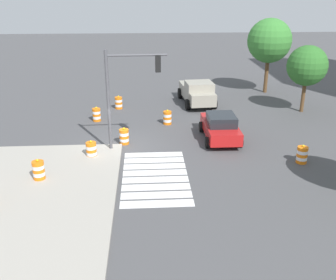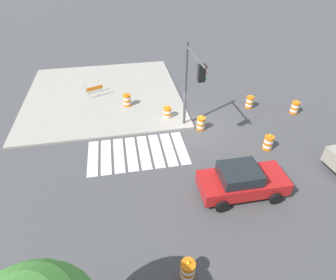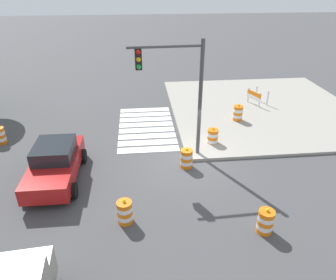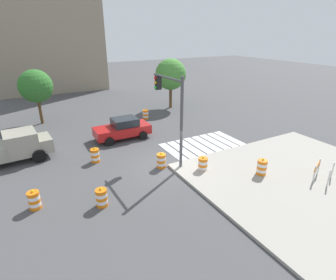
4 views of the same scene
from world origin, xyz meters
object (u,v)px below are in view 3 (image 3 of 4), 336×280
at_px(traffic_barrel_crosswalk_end, 265,221).
at_px(traffic_light_pole, 176,80).
at_px(traffic_barrel_lane_center, 125,212).
at_px(traffic_barrel_far_curb, 186,158).
at_px(traffic_barrel_on_sidewalk, 238,113).
at_px(sports_car, 55,163).
at_px(construction_barricade, 256,96).
at_px(traffic_barrel_median_near, 213,137).
at_px(traffic_barrel_near_corner, 0,136).

xyz_separation_m(traffic_barrel_crosswalk_end, traffic_light_pole, (5.29, 2.51, 3.46)).
bearing_deg(traffic_barrel_lane_center, traffic_barrel_far_curb, -39.20).
distance_m(traffic_barrel_lane_center, traffic_barrel_on_sidewalk, 10.35).
relative_size(sports_car, traffic_light_pole, 0.78).
height_order(construction_barricade, traffic_light_pole, traffic_light_pole).
xyz_separation_m(traffic_barrel_crosswalk_end, traffic_barrel_median_near, (6.31, 0.40, 0.00)).
relative_size(traffic_barrel_crosswalk_end, traffic_barrel_far_curb, 1.00).
bearing_deg(traffic_barrel_near_corner, traffic_barrel_far_curb, -109.05).
distance_m(traffic_barrel_crosswalk_end, traffic_barrel_lane_center, 4.95).
bearing_deg(traffic_barrel_near_corner, traffic_barrel_crosswalk_end, -123.46).
distance_m(traffic_barrel_crosswalk_end, traffic_barrel_median_near, 6.32).
relative_size(traffic_barrel_on_sidewalk, traffic_light_pole, 0.19).
bearing_deg(construction_barricade, sports_car, 122.41).
height_order(traffic_barrel_median_near, traffic_barrel_far_curb, same).
bearing_deg(traffic_barrel_median_near, traffic_barrel_lane_center, 140.18).
bearing_deg(traffic_barrel_near_corner, traffic_barrel_median_near, -96.77).
height_order(traffic_barrel_far_curb, construction_barricade, construction_barricade).
bearing_deg(traffic_light_pole, traffic_barrel_crosswalk_end, -154.59).
bearing_deg(sports_car, traffic_barrel_near_corner, 45.35).
bearing_deg(traffic_barrel_median_near, traffic_light_pole, 115.67).
distance_m(traffic_barrel_on_sidewalk, construction_barricade, 3.11).
bearing_deg(traffic_barrel_far_curb, sports_car, 93.56).
distance_m(sports_car, construction_barricade, 13.71).
bearing_deg(sports_car, traffic_light_pole, -76.48).
bearing_deg(traffic_barrel_crosswalk_end, traffic_barrel_near_corner, 56.54).
xyz_separation_m(traffic_barrel_crosswalk_end, traffic_barrel_lane_center, (0.97, 4.85, 0.00)).
xyz_separation_m(traffic_barrel_near_corner, traffic_barrel_crosswalk_end, (-7.63, -11.55, 0.00)).
bearing_deg(traffic_barrel_crosswalk_end, traffic_barrel_on_sidewalk, -11.04).
height_order(traffic_barrel_far_curb, traffic_barrel_on_sidewalk, traffic_barrel_on_sidewalk).
distance_m(sports_car, traffic_light_pole, 6.33).
xyz_separation_m(sports_car, traffic_barrel_crosswalk_end, (-4.00, -7.88, -0.36)).
bearing_deg(traffic_barrel_median_near, sports_car, 107.14).
distance_m(traffic_barrel_on_sidewalk, traffic_light_pole, 6.51).
distance_m(traffic_barrel_crosswalk_end, traffic_light_pole, 6.80).
distance_m(traffic_barrel_median_near, traffic_light_pole, 4.18).
bearing_deg(traffic_barrel_median_near, traffic_barrel_on_sidewalk, -39.19).
relative_size(traffic_barrel_near_corner, traffic_barrel_median_near, 1.00).
bearing_deg(traffic_barrel_on_sidewalk, traffic_barrel_near_corner, 95.63).
distance_m(traffic_barrel_median_near, traffic_barrel_lane_center, 6.95).
height_order(traffic_barrel_near_corner, traffic_barrel_crosswalk_end, same).
xyz_separation_m(sports_car, construction_barricade, (7.35, -11.58, -0.09)).
relative_size(traffic_barrel_lane_center, construction_barricade, 0.71).
bearing_deg(construction_barricade, traffic_barrel_near_corner, 103.71).
xyz_separation_m(traffic_barrel_crosswalk_end, traffic_barrel_far_curb, (4.36, 2.09, 0.00)).
bearing_deg(traffic_barrel_near_corner, construction_barricade, -76.29).
distance_m(traffic_barrel_near_corner, traffic_barrel_lane_center, 9.44).
relative_size(sports_car, construction_barricade, 3.00).
distance_m(traffic_barrel_lane_center, traffic_light_pole, 6.01).
xyz_separation_m(traffic_barrel_median_near, traffic_barrel_lane_center, (-5.34, 4.45, 0.00)).
bearing_deg(traffic_light_pole, traffic_barrel_median_near, -64.33).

